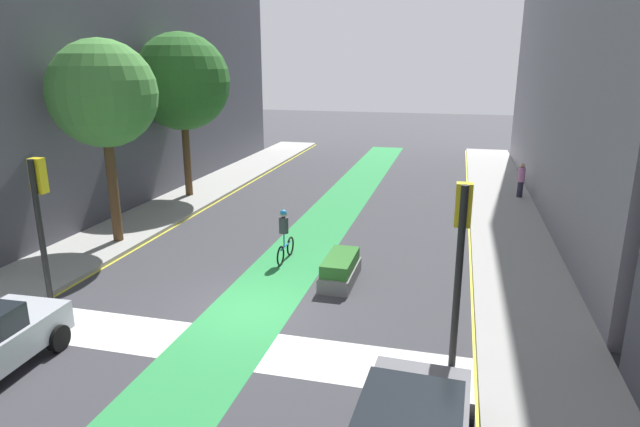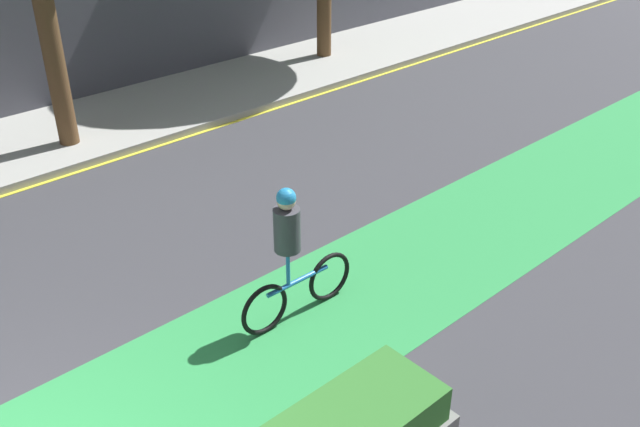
% 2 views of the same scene
% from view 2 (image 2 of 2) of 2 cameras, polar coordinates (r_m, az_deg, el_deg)
% --- Properties ---
extents(cyclist_in_lane, '(0.32, 1.73, 1.86)m').
position_cam_2_polar(cyclist_in_lane, '(8.48, -2.28, -3.16)').
color(cyclist_in_lane, black).
rests_on(cyclist_in_lane, ground_plane).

